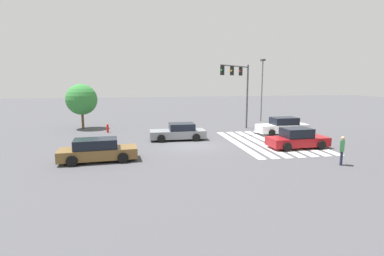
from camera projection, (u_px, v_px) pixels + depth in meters
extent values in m
plane|color=#47474C|center=(192.00, 145.00, 23.88)|extent=(137.79, 137.79, 0.00)
cube|color=silver|center=(301.00, 141.00, 25.57)|extent=(10.40, 0.60, 0.01)
cube|color=silver|center=(290.00, 141.00, 25.40)|extent=(10.40, 0.60, 0.01)
cube|color=silver|center=(280.00, 141.00, 25.23)|extent=(10.40, 0.60, 0.01)
cube|color=silver|center=(269.00, 142.00, 25.06)|extent=(10.40, 0.60, 0.01)
cube|color=silver|center=(259.00, 142.00, 24.89)|extent=(10.40, 0.60, 0.01)
cube|color=silver|center=(248.00, 143.00, 24.72)|extent=(10.40, 0.60, 0.01)
cube|color=silver|center=(237.00, 143.00, 24.55)|extent=(10.40, 0.60, 0.01)
cylinder|color=#47474C|center=(247.00, 97.00, 31.76)|extent=(0.18, 0.18, 6.70)
cylinder|color=#47474C|center=(236.00, 66.00, 28.90)|extent=(4.21, 4.21, 0.12)
cube|color=black|center=(241.00, 71.00, 29.92)|extent=(0.40, 0.40, 0.84)
sphere|color=red|center=(240.00, 71.00, 29.79)|extent=(0.16, 0.16, 0.16)
cube|color=black|center=(232.00, 71.00, 28.38)|extent=(0.40, 0.40, 0.84)
sphere|color=gold|center=(231.00, 71.00, 28.25)|extent=(0.16, 0.16, 0.16)
cube|color=black|center=(222.00, 70.00, 26.84)|extent=(0.40, 0.40, 0.84)
sphere|color=green|center=(221.00, 70.00, 26.71)|extent=(0.16, 0.16, 0.16)
cube|color=gray|center=(178.00, 134.00, 25.89)|extent=(1.86, 4.78, 0.66)
cube|color=black|center=(182.00, 127.00, 25.85)|extent=(1.65, 2.15, 0.59)
cylinder|color=black|center=(161.00, 139.00, 24.76)|extent=(0.23, 0.66, 0.66)
cylinder|color=black|center=(160.00, 135.00, 26.57)|extent=(0.23, 0.66, 0.66)
cylinder|color=black|center=(196.00, 137.00, 25.26)|extent=(0.23, 0.66, 0.66)
cylinder|color=black|center=(192.00, 134.00, 27.07)|extent=(0.23, 0.66, 0.66)
cube|color=maroon|center=(298.00, 141.00, 22.83)|extent=(2.01, 4.62, 0.65)
cube|color=black|center=(297.00, 133.00, 22.70)|extent=(1.73, 2.15, 0.70)
cylinder|color=black|center=(307.00, 140.00, 24.07)|extent=(0.25, 0.66, 0.65)
cylinder|color=black|center=(321.00, 145.00, 22.27)|extent=(0.25, 0.66, 0.65)
cylinder|color=black|center=(275.00, 142.00, 23.45)|extent=(0.25, 0.66, 0.65)
cylinder|color=black|center=(287.00, 147.00, 21.65)|extent=(0.25, 0.66, 0.65)
cube|color=brown|center=(98.00, 153.00, 19.05)|extent=(2.09, 4.93, 0.66)
cube|color=black|center=(96.00, 144.00, 18.92)|extent=(1.75, 2.75, 0.61)
cylinder|color=black|center=(122.00, 151.00, 20.30)|extent=(0.27, 0.69, 0.67)
cylinder|color=black|center=(123.00, 158.00, 18.62)|extent=(0.27, 0.69, 0.67)
cylinder|color=black|center=(75.00, 154.00, 19.54)|extent=(0.27, 0.69, 0.67)
cylinder|color=black|center=(72.00, 161.00, 17.86)|extent=(0.27, 0.69, 0.67)
cube|color=silver|center=(282.00, 128.00, 28.82)|extent=(1.95, 4.95, 0.74)
cube|color=black|center=(284.00, 121.00, 28.75)|extent=(1.68, 2.45, 0.68)
cylinder|color=black|center=(272.00, 133.00, 27.65)|extent=(0.24, 0.62, 0.62)
cylinder|color=black|center=(263.00, 130.00, 29.40)|extent=(0.24, 0.62, 0.62)
cylinder|color=black|center=(301.00, 131.00, 28.31)|extent=(0.24, 0.62, 0.62)
cylinder|color=black|center=(291.00, 128.00, 30.05)|extent=(0.24, 0.62, 0.62)
cylinder|color=#232842|center=(341.00, 158.00, 18.12)|extent=(0.14, 0.14, 0.86)
cylinder|color=#232842|center=(341.00, 158.00, 18.25)|extent=(0.14, 0.14, 0.86)
cube|color=#337A42|center=(342.00, 146.00, 18.06)|extent=(0.41, 0.41, 0.68)
sphere|color=tan|center=(343.00, 138.00, 17.99)|extent=(0.23, 0.23, 0.23)
cylinder|color=slate|center=(262.00, 91.00, 37.15)|extent=(0.16, 0.16, 7.44)
cube|color=#333338|center=(263.00, 60.00, 36.55)|extent=(0.80, 0.36, 0.20)
cylinder|color=brown|center=(83.00, 121.00, 31.72)|extent=(0.26, 0.26, 1.74)
sphere|color=#337F38|center=(82.00, 99.00, 31.36)|extent=(3.23, 3.23, 3.23)
cylinder|color=red|center=(108.00, 129.00, 29.46)|extent=(0.22, 0.22, 0.70)
sphere|color=red|center=(107.00, 125.00, 29.40)|extent=(0.20, 0.20, 0.20)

